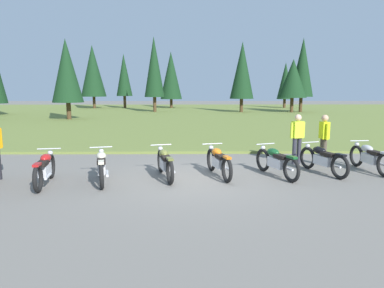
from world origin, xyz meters
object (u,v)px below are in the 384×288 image
Objects in this scene: rider_with_back_turned at (324,137)px; rider_checking_bike at (297,136)px; motorcycle_cream at (102,166)px; motorcycle_silver at (370,157)px; motorcycle_olive at (165,163)px; motorcycle_british_green at (276,161)px; motorcycle_black at (323,159)px; motorcycle_orange at (219,161)px; motorcycle_red at (45,168)px.

rider_checking_bike is at bearing 166.02° from rider_with_back_turned.
motorcycle_cream is 0.98× the size of motorcycle_silver.
motorcycle_olive and motorcycle_silver have the same top height.
motorcycle_olive is 3.19m from motorcycle_british_green.
motorcycle_british_green is at bearing 2.68° from motorcycle_olive.
motorcycle_cream is at bearing -163.25° from rider_with_back_turned.
rider_with_back_turned is (0.48, 1.19, 0.51)m from motorcycle_black.
motorcycle_orange and motorcycle_black have the same top height.
motorcycle_red and motorcycle_orange have the same top height.
motorcycle_olive is at bearing -177.32° from motorcycle_british_green.
motorcycle_red and motorcycle_black have the same top height.
motorcycle_red is 3.17m from motorcycle_olive.
rider_checking_bike is (7.42, 2.51, 0.51)m from motorcycle_red.
rider_with_back_turned is at bearing -13.98° from rider_checking_bike.
motorcycle_black is at bearing -76.57° from rider_checking_bike.
motorcycle_british_green is 3.07m from motorcycle_silver.
motorcycle_black is 1.21× the size of rider_with_back_turned.
motorcycle_red is at bearing -161.31° from rider_checking_bike.
motorcycle_red is at bearing -171.61° from motorcycle_silver.
motorcycle_black and motorcycle_silver have the same top height.
motorcycle_red is at bearing -168.10° from motorcycle_olive.
motorcycle_cream is 1.03× the size of motorcycle_british_green.
motorcycle_british_green is (3.19, 0.15, 0.00)m from motorcycle_olive.
motorcycle_british_green is 1.20× the size of rider_with_back_turned.
motorcycle_orange is (4.63, 0.83, 0.00)m from motorcycle_red.
motorcycle_british_green is 0.99× the size of motorcycle_black.
motorcycle_olive is 4.68m from motorcycle_black.
motorcycle_british_green is 2.52m from rider_with_back_turned.
rider_checking_bike reaches higher than motorcycle_silver.
motorcycle_olive is 5.42m from rider_with_back_turned.
motorcycle_cream is at bearing -171.93° from motorcycle_silver.
motorcycle_red is 9.41m from motorcycle_silver.
motorcycle_british_green is 2.11m from rider_checking_bike.
motorcycle_cream and motorcycle_british_green have the same top height.
rider_with_back_turned reaches higher than motorcycle_silver.
motorcycle_silver is 1.26× the size of rider_with_back_turned.
motorcycle_cream is 3.26m from motorcycle_orange.
motorcycle_orange and motorcycle_british_green have the same top height.
motorcycle_orange is at bearing 10.11° from motorcycle_cream.
motorcycle_red is 7.84m from motorcycle_black.
rider_with_back_turned is (0.82, -0.20, 0.00)m from rider_checking_bike.
motorcycle_cream is 1.00× the size of motorcycle_olive.
motorcycle_silver is at bearing -41.24° from rider_with_back_turned.
rider_checking_bike reaches higher than motorcycle_british_green.
motorcycle_silver is at bearing 6.61° from motorcycle_olive.
motorcycle_olive and motorcycle_orange have the same top height.
rider_checking_bike is (2.79, 1.68, 0.51)m from motorcycle_orange.
motorcycle_red is at bearing -169.81° from motorcycle_cream.
motorcycle_cream is at bearing 10.19° from motorcycle_red.
motorcycle_cream and motorcycle_silver have the same top height.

